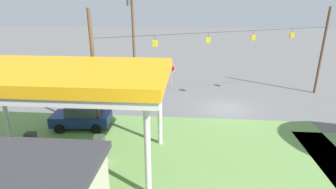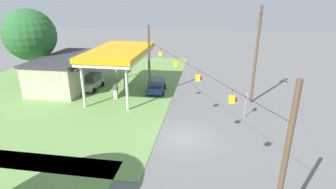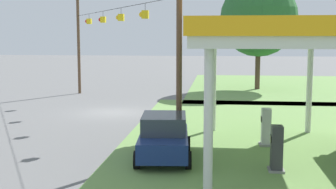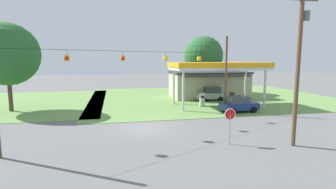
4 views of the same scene
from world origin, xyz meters
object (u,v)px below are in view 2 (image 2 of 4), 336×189
Objects in this scene: car_at_pumps_rear at (91,82)px; fuel_pump_near at (116,92)px; utility_pole_main at (256,51)px; tree_behind_station at (30,35)px; stop_sign_roadside at (246,100)px; fuel_pump_far at (126,82)px; gas_station_canopy at (119,53)px; gas_station_store at (70,71)px; car_at_pumps_front at (156,85)px.

fuel_pump_near is at bearing 59.69° from car_at_pumps_rear.
utility_pole_main is 1.06× the size of tree_behind_station.
stop_sign_roadside is 0.26× the size of tree_behind_station.
tree_behind_station is (3.44, 28.35, 0.60)m from utility_pole_main.
tree_behind_station reaches higher than fuel_pump_far.
stop_sign_roadside reaches higher than fuel_pump_near.
gas_station_canopy is 5.78m from car_at_pumps_rear.
gas_station_store reaches higher than fuel_pump_near.
gas_station_store is 8.44m from fuel_pump_near.
fuel_pump_near is (-1.96, -0.00, -4.10)m from gas_station_canopy.
utility_pole_main is (-2.41, -22.83, 3.79)m from gas_station_store.
utility_pole_main reaches higher than gas_station_canopy.
car_at_pumps_rear is (-0.05, 8.39, 0.07)m from car_at_pumps_front.
gas_station_canopy is at bearing 82.63° from car_at_pumps_rear.
stop_sign_roadside is at bearing -101.67° from fuel_pump_near.
gas_station_store is 7.13m from tree_behind_station.
gas_station_canopy reaches higher than fuel_pump_far.
fuel_pump_far is at bearing -87.69° from gas_station_store.
fuel_pump_far is at bearing 0.00° from fuel_pump_near.
fuel_pump_far is 4.37m from car_at_pumps_front.
fuel_pump_near is at bearing 180.00° from fuel_pump_far.
fuel_pump_near is at bearing -109.61° from tree_behind_station.
car_at_pumps_front is 0.40× the size of utility_pole_main.
gas_station_canopy is 1.11× the size of utility_pole_main.
gas_station_canopy reaches higher than car_at_pumps_rear.
tree_behind_station is (1.94, 17.25, 5.46)m from car_at_pumps_front.
car_at_pumps_front is at bearing -57.11° from fuel_pump_near.
gas_station_canopy reaches higher than car_at_pumps_front.
car_at_pumps_front is 1.02× the size of car_at_pumps_rear.
tree_behind_station reaches higher than gas_station_store.
fuel_pump_far is at bearing -115.83° from stop_sign_roadside.
fuel_pump_near is at bearing -179.96° from gas_station_canopy.
utility_pole_main is (1.22, -15.30, 4.96)m from fuel_pump_near.
car_at_pumps_rear is at bearing 85.75° from utility_pole_main.
gas_station_store is 4.62× the size of stop_sign_roadside.
gas_station_canopy is at bearing 179.96° from fuel_pump_far.
gas_station_store is at bearing 77.57° from gas_station_canopy.
gas_station_store is at bearing 64.30° from fuel_pump_near.
car_at_pumps_rear is at bearing 106.75° from fuel_pump_far.
stop_sign_roadside is (-5.64, -9.95, 0.91)m from car_at_pumps_front.
tree_behind_station is (2.69, 13.05, 1.46)m from gas_station_canopy.
fuel_pump_near is 5.00m from car_at_pumps_front.
car_at_pumps_rear is 1.64× the size of stop_sign_roadside.
gas_station_canopy is 8.24m from gas_station_store.
car_at_pumps_front is 12.21m from utility_pole_main.
fuel_pump_far is (1.96, -0.00, -4.10)m from gas_station_canopy.
utility_pole_main is (-1.45, -19.49, 4.78)m from car_at_pumps_rear.
stop_sign_roadside is at bearing -115.83° from fuel_pump_far.
fuel_pump_far is 14.21m from tree_behind_station.
utility_pole_main is at bearing -96.91° from tree_behind_station.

